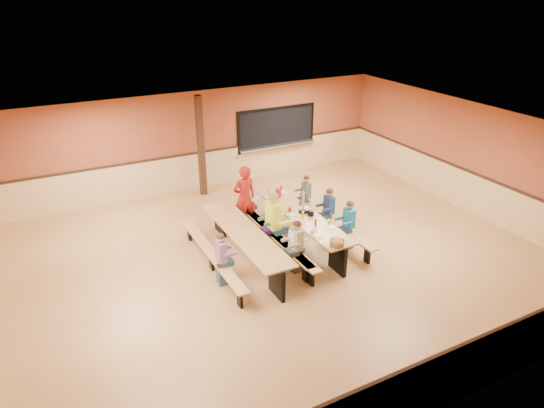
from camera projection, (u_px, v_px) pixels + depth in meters
ground at (277, 259)px, 11.29m from camera, size 12.00×12.00×0.00m
room_envelope at (278, 233)px, 11.00m from camera, size 12.04×10.04×3.02m
kitchen_pass_through at (277, 130)px, 15.75m from camera, size 2.78×0.28×1.38m
structural_post at (201, 147)px, 14.13m from camera, size 0.18×0.18×3.00m
cafeteria_table_main at (302, 222)px, 11.84m from camera, size 1.91×3.70×0.74m
cafeteria_table_second at (245, 240)px, 11.02m from camera, size 1.91×3.70×0.74m
seated_child_white_left at (294, 248)px, 10.64m from camera, size 0.32×0.27×1.12m
seated_adult_yellow at (273, 222)px, 11.36m from camera, size 0.50×0.41×1.49m
seated_child_grey_left at (246, 203)px, 12.63m from camera, size 0.39×0.32×1.24m
seated_child_teal_right at (349, 225)px, 11.52m from camera, size 0.37×0.31×1.22m
seated_child_navy_right at (329, 212)px, 12.21m from camera, size 0.37×0.30×1.21m
seated_child_char_right at (306, 196)px, 13.12m from camera, size 0.35×0.29×1.18m
seated_child_purple_sec at (222, 259)px, 10.13m from camera, size 0.36×0.30×1.19m
seated_child_green_sec at (272, 225)px, 11.51m from camera, size 0.38×0.31×1.23m
seated_child_tan_sec at (297, 247)px, 10.58m from camera, size 0.38×0.31×1.23m
standing_woman at (244, 198)px, 12.36m from camera, size 0.64×0.43×1.73m
punch_pitcher at (278, 193)px, 12.66m from camera, size 0.16×0.16×0.22m
chip_bowl at (337, 242)px, 10.36m from camera, size 0.32×0.32×0.15m
napkin_dispenser at (311, 213)px, 11.67m from camera, size 0.10×0.14×0.13m
condiment_mustard at (303, 214)px, 11.57m from camera, size 0.06×0.06×0.17m
condiment_ketchup at (316, 222)px, 11.19m from camera, size 0.06×0.06×0.17m
table_paddle at (303, 208)px, 11.79m from camera, size 0.16×0.16×0.56m
place_settings at (302, 212)px, 11.73m from camera, size 0.65×3.30×0.11m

